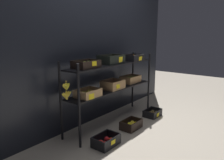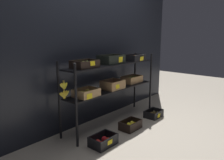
{
  "view_description": "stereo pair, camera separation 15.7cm",
  "coord_description": "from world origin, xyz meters",
  "px_view_note": "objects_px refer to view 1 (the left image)",
  "views": [
    {
      "loc": [
        -2.57,
        -1.99,
        1.36
      ],
      "look_at": [
        0.0,
        0.0,
        0.68
      ],
      "focal_mm": 35.26,
      "sensor_mm": 36.0,
      "label": 1
    },
    {
      "loc": [
        -2.47,
        -2.12,
        1.36
      ],
      "look_at": [
        0.0,
        0.0,
        0.68
      ],
      "focal_mm": 35.26,
      "sensor_mm": 36.0,
      "label": 2
    }
  ],
  "objects_px": {
    "display_rack": "(112,76)",
    "crate_ground_lemon": "(131,125)",
    "crate_ground_kiwi": "(152,113)",
    "crate_ground_apple_red": "(106,141)"
  },
  "relations": [
    {
      "from": "display_rack",
      "to": "crate_ground_lemon",
      "type": "relative_size",
      "value": 5.85
    },
    {
      "from": "crate_ground_lemon",
      "to": "crate_ground_kiwi",
      "type": "height_order",
      "value": "crate_ground_lemon"
    },
    {
      "from": "crate_ground_lemon",
      "to": "display_rack",
      "type": "bearing_deg",
      "value": 90.73
    },
    {
      "from": "crate_ground_apple_red",
      "to": "crate_ground_kiwi",
      "type": "height_order",
      "value": "crate_ground_apple_red"
    },
    {
      "from": "crate_ground_apple_red",
      "to": "crate_ground_lemon",
      "type": "relative_size",
      "value": 1.05
    },
    {
      "from": "crate_ground_lemon",
      "to": "crate_ground_kiwi",
      "type": "distance_m",
      "value": 0.65
    },
    {
      "from": "crate_ground_lemon",
      "to": "crate_ground_kiwi",
      "type": "xyz_separation_m",
      "value": [
        0.64,
        -0.01,
        -0.01
      ]
    },
    {
      "from": "display_rack",
      "to": "crate_ground_apple_red",
      "type": "xyz_separation_m",
      "value": [
        -0.61,
        -0.39,
        -0.69
      ]
    },
    {
      "from": "display_rack",
      "to": "crate_ground_lemon",
      "type": "xyz_separation_m",
      "value": [
        0.0,
        -0.36,
        -0.69
      ]
    },
    {
      "from": "crate_ground_lemon",
      "to": "crate_ground_apple_red",
      "type": "bearing_deg",
      "value": -177.63
    }
  ]
}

